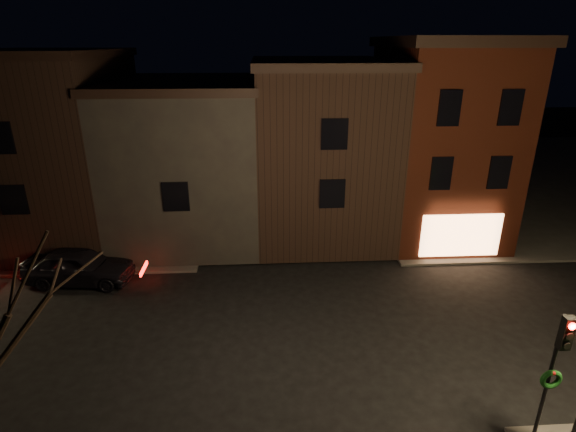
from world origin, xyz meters
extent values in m
plane|color=black|center=(0.00, 0.00, 0.00)|extent=(120.00, 120.00, 0.00)
cube|color=#2D2B28|center=(20.00, 20.00, 0.06)|extent=(30.00, 30.00, 0.12)
cube|color=#2D2B28|center=(-20.00, 20.00, 0.06)|extent=(30.00, 30.00, 0.12)
cube|color=#3D140B|center=(8.00, 9.50, 5.12)|extent=(6.00, 8.00, 10.00)
cube|color=black|center=(8.00, 9.50, 10.37)|extent=(6.50, 8.50, 0.50)
cube|color=#FFB072|center=(8.00, 5.45, 1.42)|extent=(4.00, 0.12, 2.20)
cube|color=black|center=(1.50, 10.50, 4.62)|extent=(7.00, 10.00, 9.00)
cube|color=black|center=(1.50, 10.50, 9.32)|extent=(7.30, 10.30, 0.40)
cube|color=black|center=(-5.75, 10.50, 4.12)|extent=(7.50, 10.00, 8.00)
cube|color=black|center=(-5.75, 10.50, 8.32)|extent=(7.80, 10.30, 0.40)
cube|color=black|center=(-13.00, 10.50, 4.87)|extent=(7.00, 10.00, 9.50)
cube|color=black|center=(-13.00, 10.50, 9.82)|extent=(7.30, 10.30, 0.40)
cylinder|color=black|center=(5.60, -5.40, 2.12)|extent=(0.10, 0.10, 4.00)
cube|color=black|center=(5.60, -5.58, 3.72)|extent=(0.28, 0.22, 0.90)
cylinder|color=#FF0C07|center=(5.60, -5.70, 4.00)|extent=(0.18, 0.06, 0.18)
cylinder|color=black|center=(5.60, -5.70, 3.72)|extent=(0.18, 0.06, 0.18)
cylinder|color=black|center=(5.60, -5.70, 3.44)|extent=(0.18, 0.06, 0.18)
torus|color=#0C380F|center=(5.60, -5.49, 2.22)|extent=(0.58, 0.14, 0.58)
sphere|color=#990C0C|center=(5.60, -5.51, 2.44)|extent=(0.12, 0.12, 0.12)
imported|color=black|center=(-10.19, 4.41, 0.82)|extent=(5.00, 2.41, 1.65)
camera|label=1|loc=(-1.75, -14.35, 10.38)|focal=28.00mm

